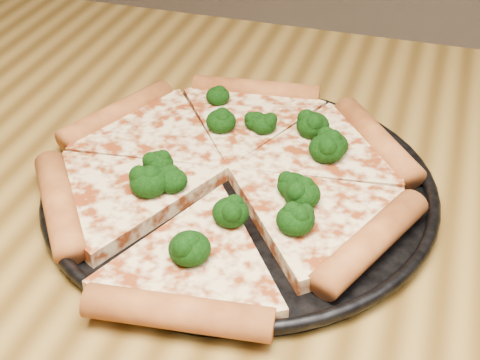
% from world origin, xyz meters
% --- Properties ---
extents(dining_table, '(1.20, 0.90, 0.75)m').
position_xyz_m(dining_table, '(0.00, 0.00, 0.66)').
color(dining_table, brown).
rests_on(dining_table, ground).
extents(pizza_pan, '(0.35, 0.35, 0.02)m').
position_xyz_m(pizza_pan, '(-0.11, 0.07, 0.76)').
color(pizza_pan, black).
rests_on(pizza_pan, dining_table).
extents(pizza, '(0.36, 0.37, 0.03)m').
position_xyz_m(pizza, '(-0.12, 0.08, 0.77)').
color(pizza, beige).
rests_on(pizza, pizza_pan).
extents(broccoli_florets, '(0.17, 0.26, 0.03)m').
position_xyz_m(broccoli_florets, '(-0.09, 0.08, 0.78)').
color(broccoli_florets, black).
rests_on(broccoli_florets, pizza).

